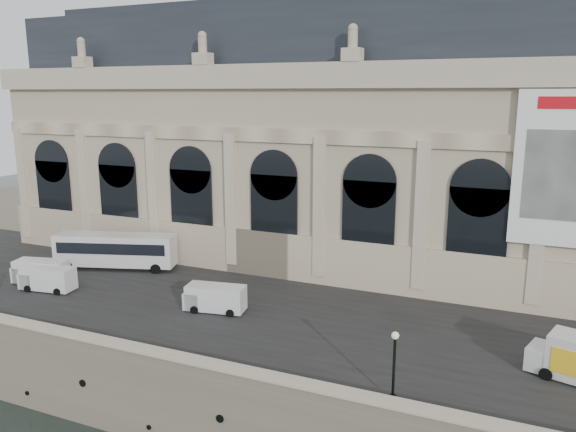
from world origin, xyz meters
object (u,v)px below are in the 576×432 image
object	(u,v)px
bus_left	(115,250)
van_c	(212,298)
van_a	(39,272)
van_b	(45,278)
lamp_right	(394,367)

from	to	relation	value
bus_left	van_c	size ratio (longest dim) A/B	2.37
van_a	van_b	size ratio (longest dim) A/B	1.03
van_a	van_c	distance (m)	20.28
van_a	lamp_right	world-z (taller)	lamp_right
van_a	van_c	size ratio (longest dim) A/B	1.03
bus_left	van_b	bearing A→B (deg)	-101.43
van_c	van_a	bearing A→B (deg)	-178.42
van_c	lamp_right	size ratio (longest dim) A/B	1.20
van_b	lamp_right	bearing A→B (deg)	-10.54
van_b	van_a	bearing A→B (deg)	150.56
van_c	van_b	bearing A→B (deg)	-174.15
van_b	lamp_right	size ratio (longest dim) A/B	1.19
bus_left	van_b	size ratio (longest dim) A/B	2.38
bus_left	van_c	bearing A→B (deg)	-21.83
van_a	van_b	xyz separation A→B (m)	(2.27, -1.28, -0.03)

